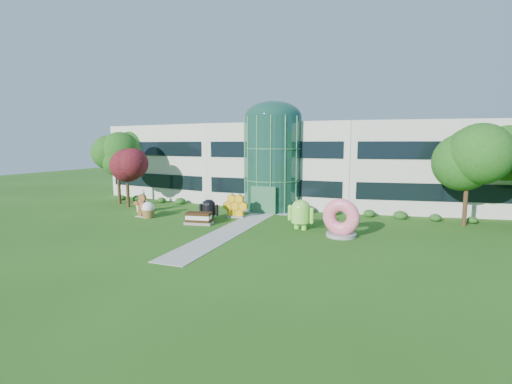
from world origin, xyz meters
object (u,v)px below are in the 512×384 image
at_px(android_black, 209,208).
at_px(gingerbread, 143,205).
at_px(donut, 342,217).
at_px(android_green, 301,212).

bearing_deg(android_black, gingerbread, -174.62).
distance_m(android_black, gingerbread, 6.75).
height_order(donut, gingerbread, donut).
bearing_deg(android_green, android_black, -166.27).
height_order(android_green, gingerbread, android_green).
relative_size(android_black, donut, 0.76).
xyz_separation_m(android_green, gingerbread, (-15.55, -0.26, -0.31)).
bearing_deg(android_green, gingerbread, -160.82).
xyz_separation_m(android_black, gingerbread, (-6.68, -0.96, 0.01)).
distance_m(android_green, android_black, 8.90).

